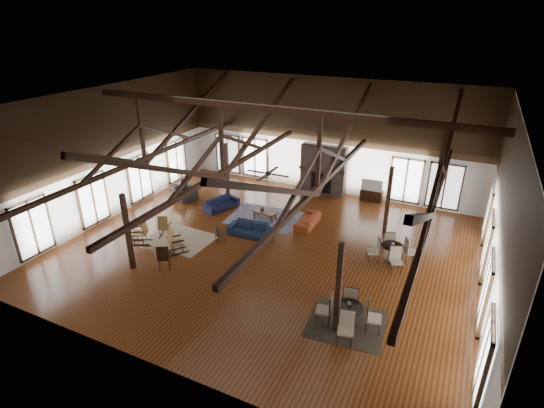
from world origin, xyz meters
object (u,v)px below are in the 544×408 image
at_px(sofa_navy_front, 250,229).
at_px(sofa_navy_left, 221,203).
at_px(sofa_orange, 308,220).
at_px(cafe_table_far, 392,250).
at_px(cafe_table_near, 348,313).
at_px(coffee_table, 265,212).
at_px(tv_console, 371,195).
at_px(armchair, 185,193).

distance_m(sofa_navy_front, sofa_navy_left, 3.19).
distance_m(sofa_orange, cafe_table_far, 4.30).
height_order(sofa_orange, cafe_table_near, cafe_table_near).
distance_m(sofa_navy_left, cafe_table_far, 8.66).
relative_size(coffee_table, cafe_table_near, 0.57).
xyz_separation_m(coffee_table, tv_console, (3.96, 4.37, -0.09)).
bearing_deg(cafe_table_near, sofa_navy_left, 144.65).
bearing_deg(cafe_table_far, tv_console, 110.76).
bearing_deg(tv_console, armchair, -155.11).
bearing_deg(sofa_navy_front, coffee_table, 90.92).
bearing_deg(coffee_table, cafe_table_far, -3.24).
height_order(sofa_navy_front, sofa_orange, sofa_navy_front).
bearing_deg(sofa_navy_left, cafe_table_near, -106.76).
relative_size(sofa_orange, cafe_table_near, 0.88).
distance_m(coffee_table, tv_console, 5.90).
distance_m(armchair, cafe_table_near, 11.94).
bearing_deg(tv_console, coffee_table, -132.15).
distance_m(sofa_navy_front, sofa_orange, 2.72).
xyz_separation_m(cafe_table_near, cafe_table_far, (0.45, 4.38, -0.03)).
xyz_separation_m(sofa_orange, armchair, (-6.80, 0.03, 0.09)).
xyz_separation_m(sofa_navy_front, sofa_navy_left, (-2.61, 1.83, -0.02)).
bearing_deg(tv_console, cafe_table_near, -80.52).
relative_size(armchair, tv_console, 0.98).
relative_size(sofa_navy_left, coffee_table, 1.56).
bearing_deg(sofa_navy_left, armchair, 105.08).
bearing_deg(cafe_table_near, coffee_table, 135.25).
bearing_deg(tv_console, sofa_orange, -115.26).
height_order(sofa_navy_front, coffee_table, sofa_navy_front).
distance_m(sofa_navy_left, coffee_table, 2.50).
height_order(sofa_navy_left, armchair, armchair).
distance_m(coffee_table, armchair, 4.78).
distance_m(sofa_orange, cafe_table_near, 6.87).
relative_size(sofa_orange, tv_console, 1.62).
bearing_deg(sofa_orange, cafe_table_near, 30.89).
distance_m(sofa_orange, coffee_table, 2.05).
xyz_separation_m(armchair, cafe_table_far, (10.83, -1.51, 0.14)).
xyz_separation_m(coffee_table, cafe_table_near, (5.61, -5.57, 0.16)).
height_order(coffee_table, cafe_table_near, cafe_table_near).
bearing_deg(cafe_table_near, tv_console, 99.48).
height_order(cafe_table_near, tv_console, cafe_table_near).
relative_size(coffee_table, cafe_table_far, 0.61).
height_order(sofa_navy_front, tv_console, sofa_navy_front).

